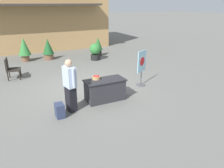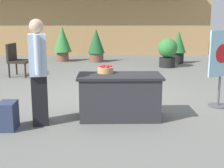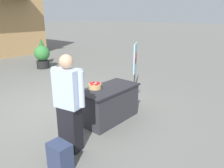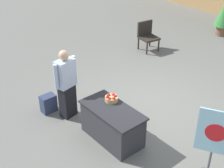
{
  "view_description": "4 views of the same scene",
  "coord_description": "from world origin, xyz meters",
  "px_view_note": "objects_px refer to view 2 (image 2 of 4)",
  "views": [
    {
      "loc": [
        -2.56,
        -7.59,
        3.16
      ],
      "look_at": [
        0.51,
        -1.42,
        0.57
      ],
      "focal_mm": 35.0,
      "sensor_mm": 36.0,
      "label": 1
    },
    {
      "loc": [
        0.06,
        -6.3,
        1.65
      ],
      "look_at": [
        0.17,
        -1.06,
        0.52
      ],
      "focal_mm": 50.0,
      "sensor_mm": 36.0,
      "label": 2
    },
    {
      "loc": [
        -2.99,
        -4.16,
        2.18
      ],
      "look_at": [
        0.86,
        -0.93,
        0.59
      ],
      "focal_mm": 35.0,
      "sensor_mm": 36.0,
      "label": 3
    },
    {
      "loc": [
        4.13,
        -4.55,
        4.26
      ],
      "look_at": [
        -0.12,
        -0.98,
        0.99
      ],
      "focal_mm": 50.0,
      "sensor_mm": 36.0,
      "label": 4
    }
  ],
  "objects_px": {
    "display_table": "(120,96)",
    "backpack": "(8,116)",
    "potted_plant_far_left": "(178,46)",
    "poster_board": "(221,65)",
    "patio_chair": "(17,58)",
    "potted_plant_near_left": "(96,44)",
    "potted_plant_near_right": "(168,52)",
    "apple_basket": "(105,69)",
    "person_visitor": "(39,72)",
    "potted_plant_far_right": "(62,41)"
  },
  "relations": [
    {
      "from": "person_visitor",
      "to": "potted_plant_near_left",
      "type": "bearing_deg",
      "value": 73.19
    },
    {
      "from": "poster_board",
      "to": "potted_plant_near_left",
      "type": "xyz_separation_m",
      "value": [
        -2.46,
        5.99,
        -0.14
      ]
    },
    {
      "from": "person_visitor",
      "to": "potted_plant_near_left",
      "type": "height_order",
      "value": "person_visitor"
    },
    {
      "from": "apple_basket",
      "to": "poster_board",
      "type": "distance_m",
      "value": 2.16
    },
    {
      "from": "backpack",
      "to": "patio_chair",
      "type": "relative_size",
      "value": 0.45
    },
    {
      "from": "poster_board",
      "to": "potted_plant_far_left",
      "type": "xyz_separation_m",
      "value": [
        0.5,
        5.56,
        -0.15
      ]
    },
    {
      "from": "display_table",
      "to": "backpack",
      "type": "distance_m",
      "value": 1.77
    },
    {
      "from": "person_visitor",
      "to": "display_table",
      "type": "bearing_deg",
      "value": -0.0
    },
    {
      "from": "potted_plant_near_left",
      "to": "potted_plant_near_right",
      "type": "height_order",
      "value": "potted_plant_near_left"
    },
    {
      "from": "potted_plant_far_left",
      "to": "potted_plant_far_right",
      "type": "distance_m",
      "value": 4.28
    },
    {
      "from": "poster_board",
      "to": "patio_chair",
      "type": "height_order",
      "value": "poster_board"
    },
    {
      "from": "backpack",
      "to": "patio_chair",
      "type": "xyz_separation_m",
      "value": [
        -1.04,
        4.29,
        0.3
      ]
    },
    {
      "from": "person_visitor",
      "to": "potted_plant_far_left",
      "type": "distance_m",
      "value": 7.39
    },
    {
      "from": "poster_board",
      "to": "potted_plant_near_right",
      "type": "xyz_separation_m",
      "value": [
        -0.06,
        4.69,
        -0.27
      ]
    },
    {
      "from": "poster_board",
      "to": "potted_plant_far_left",
      "type": "relative_size",
      "value": 1.23
    },
    {
      "from": "apple_basket",
      "to": "potted_plant_far_right",
      "type": "xyz_separation_m",
      "value": [
        -1.62,
        6.62,
        -0.04
      ]
    },
    {
      "from": "display_table",
      "to": "potted_plant_near_left",
      "type": "height_order",
      "value": "potted_plant_near_left"
    },
    {
      "from": "display_table",
      "to": "potted_plant_far_left",
      "type": "bearing_deg",
      "value": 68.91
    },
    {
      "from": "patio_chair",
      "to": "potted_plant_far_left",
      "type": "height_order",
      "value": "potted_plant_far_left"
    },
    {
      "from": "person_visitor",
      "to": "potted_plant_near_right",
      "type": "distance_m",
      "value": 6.36
    },
    {
      "from": "backpack",
      "to": "potted_plant_near_left",
      "type": "height_order",
      "value": "potted_plant_near_left"
    },
    {
      "from": "potted_plant_near_right",
      "to": "display_table",
      "type": "bearing_deg",
      "value": -108.98
    },
    {
      "from": "display_table",
      "to": "apple_basket",
      "type": "xyz_separation_m",
      "value": [
        -0.23,
        0.17,
        0.42
      ]
    },
    {
      "from": "backpack",
      "to": "apple_basket",
      "type": "bearing_deg",
      "value": 25.26
    },
    {
      "from": "patio_chair",
      "to": "potted_plant_near_right",
      "type": "distance_m",
      "value": 4.81
    },
    {
      "from": "potted_plant_far_left",
      "to": "potted_plant_near_right",
      "type": "distance_m",
      "value": 1.04
    },
    {
      "from": "display_table",
      "to": "poster_board",
      "type": "distance_m",
      "value": 2.03
    },
    {
      "from": "backpack",
      "to": "potted_plant_far_left",
      "type": "height_order",
      "value": "potted_plant_far_left"
    },
    {
      "from": "potted_plant_near_right",
      "to": "potted_plant_far_right",
      "type": "height_order",
      "value": "potted_plant_far_right"
    },
    {
      "from": "potted_plant_far_left",
      "to": "poster_board",
      "type": "bearing_deg",
      "value": -95.15
    },
    {
      "from": "poster_board",
      "to": "patio_chair",
      "type": "xyz_separation_m",
      "value": [
        -4.61,
        3.15,
        -0.28
      ]
    },
    {
      "from": "potted_plant_near_right",
      "to": "apple_basket",
      "type": "bearing_deg",
      "value": -111.86
    },
    {
      "from": "potted_plant_near_right",
      "to": "potted_plant_far_right",
      "type": "bearing_deg",
      "value": 157.99
    },
    {
      "from": "poster_board",
      "to": "potted_plant_far_left",
      "type": "distance_m",
      "value": 5.58
    },
    {
      "from": "poster_board",
      "to": "potted_plant_near_right",
      "type": "height_order",
      "value": "poster_board"
    },
    {
      "from": "display_table",
      "to": "backpack",
      "type": "relative_size",
      "value": 3.26
    },
    {
      "from": "display_table",
      "to": "apple_basket",
      "type": "height_order",
      "value": "apple_basket"
    },
    {
      "from": "display_table",
      "to": "apple_basket",
      "type": "relative_size",
      "value": 5.14
    },
    {
      "from": "person_visitor",
      "to": "potted_plant_near_right",
      "type": "relative_size",
      "value": 1.69
    },
    {
      "from": "potted_plant_near_left",
      "to": "potted_plant_far_right",
      "type": "height_order",
      "value": "potted_plant_far_right"
    },
    {
      "from": "display_table",
      "to": "potted_plant_near_right",
      "type": "bearing_deg",
      "value": 71.02
    },
    {
      "from": "backpack",
      "to": "potted_plant_near_right",
      "type": "relative_size",
      "value": 0.44
    },
    {
      "from": "potted_plant_far_left",
      "to": "potted_plant_far_right",
      "type": "relative_size",
      "value": 0.88
    },
    {
      "from": "backpack",
      "to": "potted_plant_near_right",
      "type": "bearing_deg",
      "value": 58.89
    },
    {
      "from": "backpack",
      "to": "display_table",
      "type": "bearing_deg",
      "value": 16.88
    },
    {
      "from": "display_table",
      "to": "poster_board",
      "type": "xyz_separation_m",
      "value": [
        1.88,
        0.62,
        0.42
      ]
    },
    {
      "from": "apple_basket",
      "to": "potted_plant_near_left",
      "type": "distance_m",
      "value": 6.45
    },
    {
      "from": "patio_chair",
      "to": "potted_plant_far_left",
      "type": "bearing_deg",
      "value": 34.05
    },
    {
      "from": "backpack",
      "to": "potted_plant_far_left",
      "type": "relative_size",
      "value": 0.36
    },
    {
      "from": "apple_basket",
      "to": "potted_plant_far_right",
      "type": "distance_m",
      "value": 6.82
    }
  ]
}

